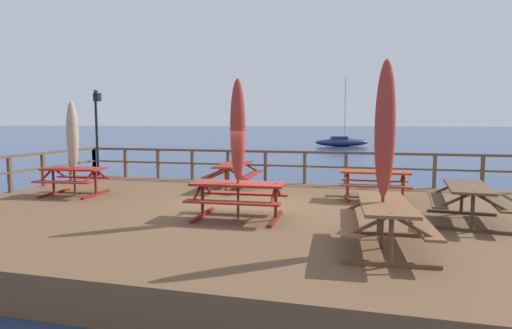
{
  "coord_description": "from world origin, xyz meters",
  "views": [
    {
      "loc": [
        2.59,
        -9.27,
        2.67
      ],
      "look_at": [
        0.0,
        0.71,
        1.64
      ],
      "focal_mm": 29.39,
      "sensor_mm": 36.0,
      "label": 1
    }
  ],
  "objects": [
    {
      "name": "lamp_post_hooked",
      "position": [
        -6.73,
        3.91,
        2.75
      ],
      "size": [
        0.51,
        0.56,
        3.2
      ],
      "color": "black",
      "rests_on": "wooden_deck"
    },
    {
      "name": "railing_waterside_far",
      "position": [
        0.0,
        4.61,
        1.37
      ],
      "size": [
        14.92,
        0.1,
        1.09
      ],
      "color": "brown",
      "rests_on": "wooden_deck"
    },
    {
      "name": "wooden_deck",
      "position": [
        0.0,
        0.0,
        0.32
      ],
      "size": [
        15.12,
        9.52,
        0.64
      ],
      "primitive_type": "cube",
      "color": "brown",
      "rests_on": "ground"
    },
    {
      "name": "ground_plane",
      "position": [
        0.0,
        0.0,
        0.0
      ],
      "size": [
        600.0,
        600.0,
        0.0
      ],
      "primitive_type": "plane",
      "color": "navy"
    },
    {
      "name": "picnic_table_front_left",
      "position": [
        0.02,
        -0.85,
        1.2
      ],
      "size": [
        2.03,
        1.48,
        0.78
      ],
      "color": "maroon",
      "rests_on": "wooden_deck"
    },
    {
      "name": "picnic_table_back_right",
      "position": [
        2.88,
        2.14,
        1.19
      ],
      "size": [
        1.77,
        1.4,
        0.78
      ],
      "color": "#993819",
      "rests_on": "wooden_deck"
    },
    {
      "name": "patio_umbrella_tall_back_right",
      "position": [
        0.03,
        -0.92,
        2.51
      ],
      "size": [
        0.32,
        0.32,
        2.94
      ],
      "color": "#4C3828",
      "rests_on": "wooden_deck"
    },
    {
      "name": "patio_umbrella_short_mid",
      "position": [
        -5.3,
        0.75,
        2.31
      ],
      "size": [
        0.32,
        0.32,
        2.62
      ],
      "color": "#4C3828",
      "rests_on": "wooden_deck"
    },
    {
      "name": "sailboat_distant",
      "position": [
        0.09,
        38.77,
        0.51
      ],
      "size": [
        6.23,
        3.23,
        7.72
      ],
      "color": "navy",
      "rests_on": "ground"
    },
    {
      "name": "picnic_table_front_right",
      "position": [
        -1.32,
        3.06,
        1.21
      ],
      "size": [
        1.5,
        2.26,
        0.78
      ],
      "color": "maroon",
      "rests_on": "wooden_deck"
    },
    {
      "name": "picnic_table_mid_centre",
      "position": [
        2.93,
        -2.35,
        1.2
      ],
      "size": [
        1.53,
        2.14,
        0.78
      ],
      "color": "brown",
      "rests_on": "wooden_deck"
    },
    {
      "name": "picnic_table_mid_right",
      "position": [
        -5.3,
        0.76,
        1.19
      ],
      "size": [
        1.78,
        1.56,
        0.78
      ],
      "color": "maroon",
      "rests_on": "wooden_deck"
    },
    {
      "name": "patio_umbrella_short_front",
      "position": [
        2.9,
        -2.34,
        2.56
      ],
      "size": [
        0.32,
        0.32,
        3.02
      ],
      "color": "#4C3828",
      "rests_on": "wooden_deck"
    },
    {
      "name": "picnic_table_mid_left",
      "position": [
        4.64,
        -0.03,
        1.2
      ],
      "size": [
        1.58,
        2.13,
        0.78
      ],
      "color": "brown",
      "rests_on": "wooden_deck"
    }
  ]
}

